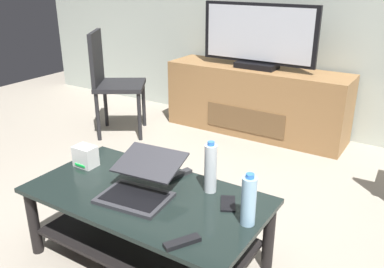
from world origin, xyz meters
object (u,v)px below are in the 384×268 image
(laptop, at_px, (141,183))
(soundbar_remote, at_px, (179,174))
(coffee_table, at_px, (147,215))
(water_bottle_far, at_px, (211,168))
(cell_phone, at_px, (228,204))
(router_box, at_px, (85,156))
(side_chair, at_px, (110,78))
(water_bottle_near, at_px, (249,201))
(tv_remote, at_px, (182,242))
(media_cabinet, at_px, (255,101))
(television, at_px, (258,38))

(laptop, relative_size, soundbar_remote, 2.74)
(coffee_table, distance_m, laptop, 0.19)
(water_bottle_far, relative_size, cell_phone, 1.97)
(coffee_table, bearing_deg, soundbar_remote, 82.30)
(coffee_table, xyz_separation_m, router_box, (-0.49, 0.07, 0.19))
(side_chair, relative_size, water_bottle_far, 3.51)
(router_box, height_order, water_bottle_far, water_bottle_far)
(water_bottle_far, bearing_deg, cell_phone, -26.16)
(water_bottle_near, height_order, tv_remote, water_bottle_near)
(water_bottle_near, bearing_deg, cell_phone, 147.03)
(water_bottle_far, xyz_separation_m, cell_phone, (0.14, -0.07, -0.13))
(laptop, height_order, water_bottle_far, water_bottle_far)
(coffee_table, distance_m, tv_remote, 0.48)
(water_bottle_near, height_order, water_bottle_far, water_bottle_far)
(media_cabinet, height_order, router_box, media_cabinet)
(router_box, xyz_separation_m, tv_remote, (0.88, -0.31, -0.05))
(media_cabinet, height_order, water_bottle_far, water_bottle_far)
(laptop, bearing_deg, tv_remote, -29.85)
(coffee_table, height_order, tv_remote, tv_remote)
(television, relative_size, tv_remote, 6.71)
(laptop, distance_m, soundbar_remote, 0.27)
(television, xyz_separation_m, water_bottle_far, (0.57, -1.83, -0.37))
(tv_remote, bearing_deg, side_chair, 169.53)
(side_chair, height_order, water_bottle_near, side_chair)
(soundbar_remote, bearing_deg, media_cabinet, 117.23)
(water_bottle_near, bearing_deg, water_bottle_far, 150.22)
(side_chair, bearing_deg, tv_remote, -40.42)
(router_box, xyz_separation_m, water_bottle_far, (0.76, 0.13, 0.07))
(side_chair, height_order, laptop, side_chair)
(media_cabinet, height_order, tv_remote, media_cabinet)
(coffee_table, height_order, laptop, laptop)
(tv_remote, bearing_deg, laptop, -179.90)
(laptop, xyz_separation_m, water_bottle_far, (0.28, 0.21, 0.07))
(media_cabinet, bearing_deg, side_chair, -147.05)
(coffee_table, height_order, water_bottle_near, water_bottle_near)
(water_bottle_near, xyz_separation_m, soundbar_remote, (-0.52, 0.22, -0.11))
(media_cabinet, bearing_deg, soundbar_remote, -79.26)
(laptop, height_order, router_box, laptop)
(coffee_table, bearing_deg, cell_phone, 17.97)
(water_bottle_far, distance_m, soundbar_remote, 0.26)
(router_box, bearing_deg, water_bottle_far, 9.83)
(side_chair, distance_m, tv_remote, 2.41)
(media_cabinet, distance_m, water_bottle_far, 1.95)
(water_bottle_near, relative_size, soundbar_remote, 1.56)
(side_chair, distance_m, cell_phone, 2.20)
(television, relative_size, soundbar_remote, 6.71)
(media_cabinet, relative_size, side_chair, 1.78)
(coffee_table, bearing_deg, water_bottle_near, 3.58)
(laptop, bearing_deg, side_chair, 137.06)
(media_cabinet, xyz_separation_m, soundbar_remote, (0.34, -1.80, 0.10))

